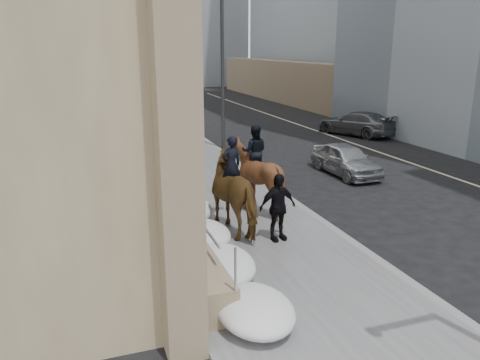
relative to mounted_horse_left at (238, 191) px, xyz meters
name	(u,v)px	position (x,y,z in m)	size (l,w,h in m)	color
ground	(279,273)	(0.11, -2.74, -1.31)	(140.00, 140.00, 0.00)	black
sidewalk	(187,172)	(0.11, 7.26, -1.25)	(5.00, 80.00, 0.12)	#525254
curb	(243,167)	(2.73, 7.26, -1.25)	(0.24, 80.00, 0.12)	slate
lane_line	(388,155)	(10.61, 7.26, -1.30)	(0.15, 70.00, 0.01)	#BFB78C
far_podium	(471,112)	(15.61, 7.26, 0.69)	(2.00, 80.00, 4.00)	#857356
bg_building_far	(57,15)	(-5.89, 69.26, 8.69)	(24.00, 12.00, 20.00)	gray
streetlight_mid	(219,62)	(2.85, 11.26, 3.27)	(1.71, 0.24, 8.00)	#2D2D30
streetlight_far	(155,56)	(2.85, 31.26, 3.27)	(1.71, 0.24, 8.00)	#2D2D30
traffic_signal	(175,68)	(2.19, 19.26, 2.69)	(4.10, 0.22, 6.00)	#2D2D30
snow_bank	(162,176)	(-1.31, 5.37, -0.84)	(1.70, 18.10, 0.76)	silver
mounted_horse_left	(238,191)	(0.00, 0.00, 0.00)	(1.78, 2.91, 2.80)	#4D3517
mounted_horse_right	(255,174)	(1.05, 1.43, 0.05)	(2.54, 2.67, 2.82)	#472714
pedestrian	(278,207)	(0.78, -1.05, -0.23)	(1.12, 0.47, 1.92)	black
car_silver	(346,159)	(6.54, 4.79, -0.64)	(1.59, 3.95, 1.34)	#B1B3B9
car_grey	(356,123)	(12.20, 12.83, -0.57)	(2.07, 5.10, 1.48)	#55585C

